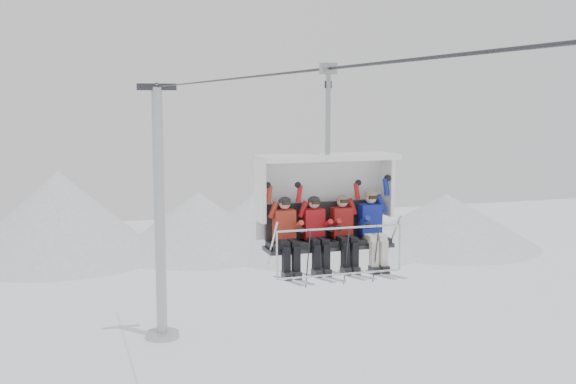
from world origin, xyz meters
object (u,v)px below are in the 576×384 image
object	(u,v)px
skier_center_right	(344,229)
skier_far_left	(286,232)
lift_tower_right	(160,231)
skier_center_left	(315,231)
skier_far_right	(372,226)
chairlift_carrier	(325,200)

from	to	relation	value
skier_center_right	skier_far_left	bearing A→B (deg)	179.90
lift_tower_right	skier_center_left	size ratio (longest dim) A/B	7.99
lift_tower_right	skier_center_left	world-z (taller)	lift_tower_right
skier_far_left	skier_center_right	world-z (taller)	skier_far_left
skier_center_left	skier_far_right	bearing A→B (deg)	0.34
skier_far_left	skier_center_left	distance (m)	0.60
skier_far_right	chairlift_carrier	bearing A→B (deg)	160.46
skier_center_right	skier_center_left	bearing A→B (deg)	179.99
skier_far_right	skier_center_left	bearing A→B (deg)	-179.66
skier_far_left	skier_far_right	bearing A→B (deg)	0.16
lift_tower_right	skier_far_right	bearing A→B (deg)	-87.95
lift_tower_right	skier_center_right	size ratio (longest dim) A/B	7.99
skier_center_left	skier_far_right	world-z (taller)	skier_far_right
chairlift_carrier	skier_center_left	xyz separation A→B (m)	(-0.31, -0.32, -0.55)
skier_far_left	skier_center_right	xyz separation A→B (m)	(1.18, -0.00, -0.01)
chairlift_carrier	skier_center_right	size ratio (longest dim) A/B	2.36
chairlift_carrier	skier_far_right	distance (m)	1.07
skier_center_left	skier_center_right	distance (m)	0.59
chairlift_carrier	skier_far_right	bearing A→B (deg)	-19.54
lift_tower_right	chairlift_carrier	world-z (taller)	lift_tower_right
skier_center_right	skier_far_right	xyz separation A→B (m)	(0.61, 0.01, 0.03)
skier_center_right	lift_tower_right	bearing A→B (deg)	90.64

